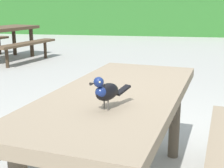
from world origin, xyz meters
name	(u,v)px	position (x,y,z in m)	size (l,w,h in m)	color
hedge_wall	(166,9)	(0.00, 10.97, 1.04)	(28.00, 1.22, 2.07)	#2D6B28
picnic_table_foreground	(118,118)	(-0.20, -0.29, 0.56)	(1.95, 1.97, 0.74)	#84725B
bird_grackle	(106,91)	(-0.21, -0.67, 0.84)	(0.18, 0.25, 0.18)	black
picnic_table_mid_left	(1,36)	(-3.56, 4.51, 0.56)	(2.06, 2.08, 0.74)	brown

